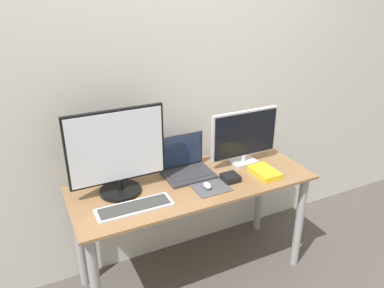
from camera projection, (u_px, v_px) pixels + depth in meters
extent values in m
cube|color=silver|center=(169.00, 83.00, 2.36)|extent=(7.00, 0.05, 2.50)
cube|color=olive|center=(193.00, 183.00, 2.29)|extent=(1.49, 0.57, 0.02)
cylinder|color=#99999E|center=(299.00, 222.00, 2.53)|extent=(0.05, 0.05, 0.70)
cylinder|color=#99999E|center=(80.00, 240.00, 2.35)|extent=(0.05, 0.05, 0.70)
cylinder|color=#99999E|center=(259.00, 191.00, 2.90)|extent=(0.05, 0.05, 0.70)
cylinder|color=black|center=(121.00, 191.00, 2.17)|extent=(0.24, 0.24, 0.02)
cylinder|color=black|center=(120.00, 184.00, 2.16)|extent=(0.04, 0.04, 0.07)
cube|color=black|center=(116.00, 146.00, 2.06)|extent=(0.55, 0.02, 0.43)
cube|color=silver|center=(117.00, 147.00, 2.05)|extent=(0.53, 0.01, 0.40)
cube|color=silver|center=(243.00, 162.00, 2.51)|extent=(0.17, 0.12, 0.02)
cylinder|color=silver|center=(243.00, 157.00, 2.50)|extent=(0.04, 0.04, 0.05)
cube|color=silver|center=(244.00, 134.00, 2.44)|extent=(0.48, 0.02, 0.32)
cube|color=black|center=(246.00, 134.00, 2.43)|extent=(0.46, 0.01, 0.29)
cube|color=#333338|center=(189.00, 175.00, 2.35)|extent=(0.30, 0.23, 0.02)
cube|color=#2D2D33|center=(190.00, 174.00, 2.33)|extent=(0.25, 0.12, 0.00)
cube|color=#333338|center=(181.00, 150.00, 2.40)|extent=(0.30, 0.01, 0.22)
cube|color=#1E2D4C|center=(182.00, 151.00, 2.39)|extent=(0.27, 0.01, 0.19)
cube|color=silver|center=(135.00, 208.00, 2.02)|extent=(0.42, 0.14, 0.02)
cube|color=#383838|center=(134.00, 206.00, 2.01)|extent=(0.39, 0.11, 0.00)
cube|color=#47474C|center=(211.00, 188.00, 2.22)|extent=(0.21, 0.17, 0.00)
ellipsoid|color=silver|center=(207.00, 186.00, 2.20)|extent=(0.04, 0.07, 0.03)
cube|color=yellow|center=(265.00, 172.00, 2.37)|extent=(0.13, 0.20, 0.03)
cube|color=white|center=(265.00, 172.00, 2.37)|extent=(0.13, 0.19, 0.03)
cube|color=black|center=(230.00, 178.00, 2.29)|extent=(0.10, 0.10, 0.04)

